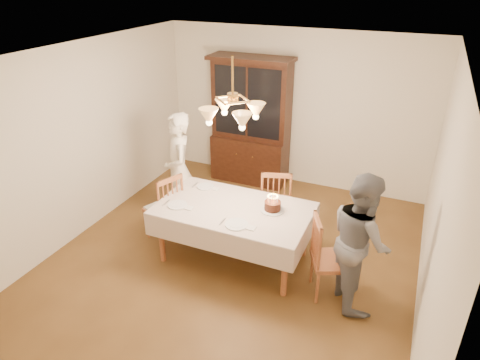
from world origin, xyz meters
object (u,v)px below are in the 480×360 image
at_px(china_hutch, 251,123).
at_px(elderly_woman, 179,170).
at_px(chair_far_side, 276,204).
at_px(dining_table, 234,213).
at_px(birthday_cake, 273,206).

height_order(china_hutch, elderly_woman, china_hutch).
xyz_separation_m(china_hutch, chair_far_side, (0.97, -1.43, -0.60)).
xyz_separation_m(china_hutch, elderly_woman, (-0.39, -1.74, -0.20)).
xyz_separation_m(dining_table, birthday_cake, (0.46, 0.13, 0.13)).
bearing_deg(dining_table, chair_far_side, 71.65).
xyz_separation_m(dining_table, elderly_woman, (-1.08, 0.51, 0.16)).
relative_size(china_hutch, birthday_cake, 7.20).
height_order(dining_table, chair_far_side, chair_far_side).
distance_m(chair_far_side, elderly_woman, 1.45).
relative_size(china_hutch, chair_far_side, 2.16).
distance_m(china_hutch, birthday_cake, 2.43).
relative_size(dining_table, elderly_woman, 1.13).
distance_m(china_hutch, elderly_woman, 1.80).
height_order(dining_table, birthday_cake, birthday_cake).
distance_m(dining_table, china_hutch, 2.39).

